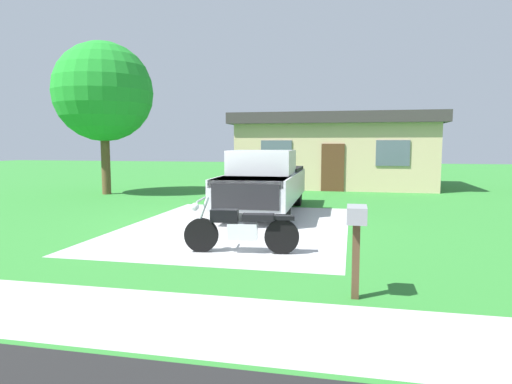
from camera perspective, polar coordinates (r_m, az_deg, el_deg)
ground_plane at (r=11.38m, az=-2.44°, el=-4.42°), size 80.00×80.00×0.00m
driveway_pad at (r=11.38m, az=-2.44°, el=-4.41°), size 5.50×7.50×0.01m
sidewalk_strip at (r=5.96m, az=-17.61°, el=-14.56°), size 36.00×1.80×0.01m
motorcycle at (r=8.59m, az=-1.99°, el=-4.68°), size 2.21×0.70×1.09m
pickup_truck at (r=13.69m, az=1.11°, el=1.39°), size 2.13×5.67×1.90m
mailbox at (r=6.13m, az=12.68°, el=-4.39°), size 0.26×0.48×1.26m
shade_tree at (r=19.74m, az=-18.87°, el=11.92°), size 4.02×4.02×6.21m
neighbor_house at (r=22.51m, az=10.05°, el=5.28°), size 9.60×5.60×3.50m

